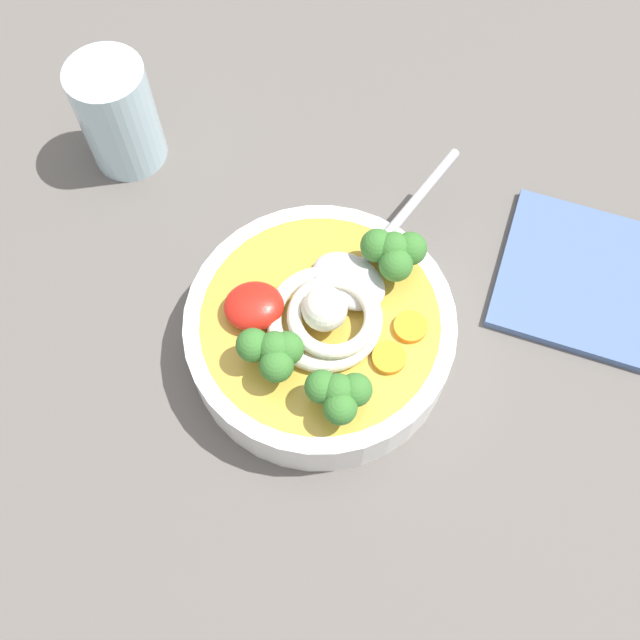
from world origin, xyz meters
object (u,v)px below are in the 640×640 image
(soup_bowl, at_px, (320,333))
(soup_spoon, at_px, (359,268))
(noodle_pile, at_px, (327,316))
(drinking_glass, at_px, (118,115))
(folded_napkin, at_px, (580,277))

(soup_bowl, distance_m, soup_spoon, 0.06)
(noodle_pile, distance_m, drinking_glass, 0.26)
(drinking_glass, height_order, folded_napkin, drinking_glass)
(soup_bowl, bearing_deg, soup_spoon, 47.12)
(soup_bowl, distance_m, folded_napkin, 0.23)
(soup_bowl, xyz_separation_m, soup_spoon, (0.03, 0.04, 0.03))
(drinking_glass, bearing_deg, folded_napkin, -24.75)
(folded_napkin, bearing_deg, soup_bowl, -170.36)
(drinking_glass, distance_m, folded_napkin, 0.41)
(soup_bowl, distance_m, noodle_pile, 0.04)
(noodle_pile, height_order, folded_napkin, noodle_pile)
(soup_spoon, distance_m, folded_napkin, 0.20)
(soup_spoon, bearing_deg, soup_bowl, 180.00)
(soup_spoon, bearing_deg, folded_napkin, -46.73)
(soup_bowl, relative_size, noodle_pile, 2.15)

